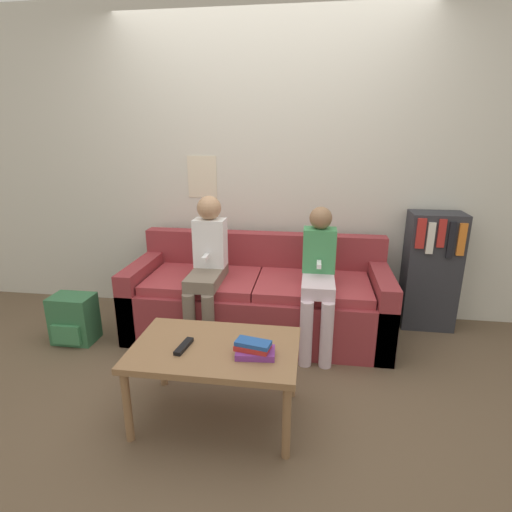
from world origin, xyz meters
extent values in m
plane|color=brown|center=(0.00, 0.00, 0.00)|extent=(10.00, 10.00, 0.00)
cube|color=beige|center=(0.00, 1.00, 1.30)|extent=(8.00, 0.06, 2.60)
cube|color=beige|center=(-0.56, 0.96, 1.20)|extent=(0.26, 0.00, 0.36)
cube|color=maroon|center=(0.00, 0.47, 0.21)|extent=(2.03, 0.79, 0.41)
cube|color=maroon|center=(0.00, 0.80, 0.59)|extent=(2.03, 0.14, 0.35)
cube|color=maroon|center=(-0.95, 0.47, 0.29)|extent=(0.14, 0.79, 0.57)
cube|color=maroon|center=(0.95, 0.47, 0.29)|extent=(0.14, 0.79, 0.57)
cube|color=#A1343A|center=(-0.43, 0.44, 0.45)|extent=(0.86, 0.63, 0.07)
cube|color=#A1343A|center=(0.43, 0.44, 0.45)|extent=(0.86, 0.63, 0.07)
cube|color=#8E6642|center=(-0.09, -0.56, 0.44)|extent=(0.91, 0.58, 0.04)
cylinder|color=#8E6642|center=(-0.51, -0.81, 0.21)|extent=(0.04, 0.04, 0.42)
cylinder|color=#8E6642|center=(0.32, -0.81, 0.21)|extent=(0.04, 0.04, 0.42)
cylinder|color=#8E6642|center=(-0.51, -0.31, 0.21)|extent=(0.04, 0.04, 0.42)
cylinder|color=#8E6642|center=(0.32, -0.31, 0.21)|extent=(0.04, 0.04, 0.42)
cylinder|color=#756656|center=(-0.44, 0.05, 0.24)|extent=(0.09, 0.09, 0.48)
cylinder|color=#756656|center=(-0.30, 0.05, 0.24)|extent=(0.09, 0.09, 0.48)
cube|color=#756656|center=(-0.37, 0.31, 0.53)|extent=(0.23, 0.49, 0.09)
cube|color=white|center=(-0.37, 0.44, 0.76)|extent=(0.24, 0.16, 0.37)
sphere|color=tan|center=(-0.37, 0.44, 1.03)|extent=(0.18, 0.18, 0.18)
cube|color=white|center=(-0.37, 0.29, 0.69)|extent=(0.03, 0.12, 0.03)
cylinder|color=silver|center=(0.40, 0.05, 0.24)|extent=(0.09, 0.09, 0.48)
cylinder|color=silver|center=(0.54, 0.05, 0.24)|extent=(0.09, 0.09, 0.48)
cube|color=silver|center=(0.47, 0.31, 0.53)|extent=(0.23, 0.49, 0.09)
cube|color=#429356|center=(0.47, 0.44, 0.74)|extent=(0.24, 0.16, 0.33)
sphere|color=#8C6647|center=(0.47, 0.44, 0.98)|extent=(0.16, 0.16, 0.16)
cube|color=white|center=(0.47, 0.29, 0.67)|extent=(0.03, 0.12, 0.03)
cube|color=black|center=(-0.25, -0.60, 0.47)|extent=(0.06, 0.17, 0.02)
cube|color=#7A3389|center=(0.14, -0.62, 0.47)|extent=(0.21, 0.14, 0.03)
cube|color=red|center=(0.13, -0.62, 0.50)|extent=(0.20, 0.14, 0.03)
cube|color=#23519E|center=(0.13, -0.62, 0.53)|extent=(0.20, 0.12, 0.02)
cube|color=#2D2D33|center=(1.39, 0.81, 0.49)|extent=(0.42, 0.26, 0.97)
cube|color=red|center=(1.23, 0.67, 0.83)|extent=(0.06, 0.02, 0.24)
cube|color=silver|center=(1.31, 0.67, 0.80)|extent=(0.05, 0.02, 0.25)
cube|color=red|center=(1.39, 0.67, 0.84)|extent=(0.05, 0.02, 0.22)
cube|color=black|center=(1.46, 0.67, 0.79)|extent=(0.05, 0.02, 0.28)
cube|color=orange|center=(1.54, 0.67, 0.80)|extent=(0.06, 0.02, 0.25)
cube|color=#336B42|center=(-1.40, 0.14, 0.19)|extent=(0.32, 0.22, 0.38)
cube|color=#3D804F|center=(-1.40, 0.01, 0.11)|extent=(0.22, 0.03, 0.15)
camera|label=1|loc=(0.41, -2.45, 1.58)|focal=28.00mm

